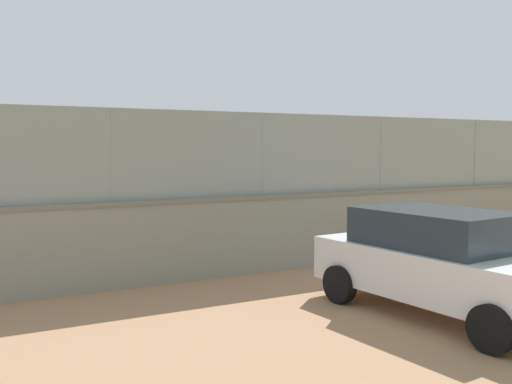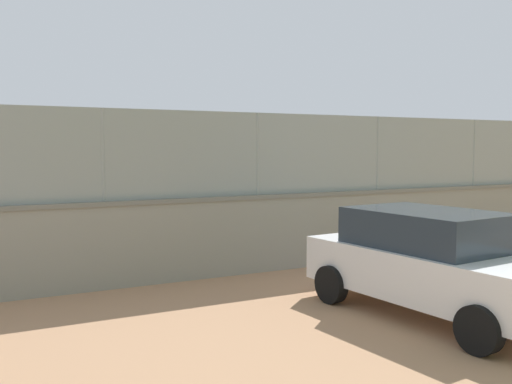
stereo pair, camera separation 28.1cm
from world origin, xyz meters
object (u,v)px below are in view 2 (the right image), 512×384
Objects in this scene: player_foreground_swinging at (97,187)px; sports_ball at (81,212)px; player_baseline_waiting at (317,192)px; parked_car_white at (434,261)px; courtside_bench at (444,219)px.

sports_ball is (0.97, 1.70, -0.84)m from player_foreground_swinging.
player_baseline_waiting is 0.35× the size of parked_car_white.
player_foreground_swinging is 0.38× the size of parked_car_white.
sports_ball is 13.03m from courtside_bench.
sports_ball is 15.91m from parked_car_white.
sports_ball is (7.86, -4.10, -0.77)m from player_baseline_waiting.
courtside_bench is at bearing 122.90° from player_foreground_swinging.
parked_car_white reaches higher than player_baseline_waiting.
parked_car_white is (6.25, 5.84, 0.36)m from courtside_bench.
courtside_bench is 8.57m from parked_car_white.
player_baseline_waiting is 8.90m from sports_ball.
player_foreground_swinging is at bearing -119.73° from sports_ball.
player_foreground_swinging is at bearing -85.91° from parked_car_white.
player_foreground_swinging is 2.12m from sports_ball.
player_baseline_waiting is 5.84m from courtside_bench.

